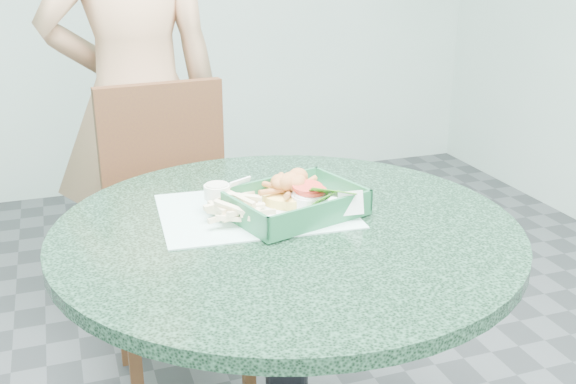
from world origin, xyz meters
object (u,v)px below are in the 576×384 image
object	(u,v)px
dining_chair	(172,219)
sauce_ramekin	(224,192)
diner_person	(135,78)
crab_sandwich	(296,194)
food_basket	(294,216)
cafe_table	(287,304)

from	to	relation	value
dining_chair	sauce_ramekin	xyz separation A→B (m)	(0.04, -0.53, 0.27)
diner_person	crab_sandwich	distance (m)	0.99
food_basket	sauce_ramekin	world-z (taller)	sauce_ramekin
cafe_table	dining_chair	size ratio (longest dim) A/B	1.04
dining_chair	food_basket	bearing A→B (deg)	-80.63
cafe_table	food_basket	world-z (taller)	food_basket
crab_sandwich	sauce_ramekin	bearing A→B (deg)	155.20
crab_sandwich	sauce_ramekin	size ratio (longest dim) A/B	2.17
diner_person	crab_sandwich	bearing A→B (deg)	99.96
cafe_table	dining_chair	bearing A→B (deg)	101.08
food_basket	sauce_ramekin	xyz separation A→B (m)	(-0.13, 0.11, 0.03)
food_basket	crab_sandwich	xyz separation A→B (m)	(0.02, 0.04, 0.03)
food_basket	crab_sandwich	bearing A→B (deg)	67.45
food_basket	crab_sandwich	distance (m)	0.06
crab_sandwich	sauce_ramekin	distance (m)	0.16
cafe_table	sauce_ramekin	bearing A→B (deg)	122.38
dining_chair	crab_sandwich	distance (m)	0.68
sauce_ramekin	crab_sandwich	bearing A→B (deg)	-24.80
cafe_table	crab_sandwich	size ratio (longest dim) A/B	7.88
diner_person	food_basket	xyz separation A→B (m)	(0.20, -1.00, -0.13)
food_basket	crab_sandwich	size ratio (longest dim) A/B	2.18
sauce_ramekin	cafe_table	bearing A→B (deg)	-57.62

